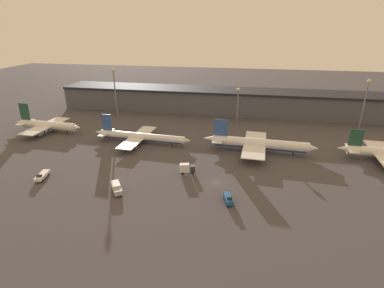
{
  "coord_description": "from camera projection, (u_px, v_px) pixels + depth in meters",
  "views": [
    {
      "loc": [
        8.66,
        -93.85,
        52.57
      ],
      "look_at": [
        -12.6,
        20.01,
        6.0
      ],
      "focal_mm": 28.0,
      "sensor_mm": 36.0,
      "label": 1
    }
  ],
  "objects": [
    {
      "name": "service_vehicle_0",
      "position": [
        116.0,
        188.0,
        100.15
      ],
      "size": [
        6.3,
        7.64,
        2.86
      ],
      "rotation": [
        0.0,
        0.0,
        -0.98
      ],
      "color": "#9EA3A8",
      "rests_on": "ground"
    },
    {
      "name": "terminal_building",
      "position": [
        233.0,
        101.0,
        188.09
      ],
      "size": [
        218.76,
        22.6,
        14.61
      ],
      "color": "#4C515B",
      "rests_on": "ground"
    },
    {
      "name": "airplane_0",
      "position": [
        47.0,
        125.0,
        155.56
      ],
      "size": [
        38.88,
        30.06,
        14.49
      ],
      "rotation": [
        0.0,
        0.0,
        -0.06
      ],
      "color": "white",
      "rests_on": "ground"
    },
    {
      "name": "lamp_post_0",
      "position": [
        115.0,
        87.0,
        177.36
      ],
      "size": [
        1.8,
        1.8,
        28.81
      ],
      "color": "slate",
      "rests_on": "ground"
    },
    {
      "name": "service_vehicle_5",
      "position": [
        228.0,
        199.0,
        94.26
      ],
      "size": [
        3.8,
        6.5,
        2.9
      ],
      "rotation": [
        0.0,
        0.0,
        -1.29
      ],
      "color": "#195199",
      "rests_on": "ground"
    },
    {
      "name": "ground",
      "position": [
        216.0,
        183.0,
        106.68
      ],
      "size": [
        600.0,
        600.0,
        0.0
      ],
      "primitive_type": "plane",
      "color": "#423F44"
    },
    {
      "name": "lamp_post_2",
      "position": [
        365.0,
        98.0,
        154.3
      ],
      "size": [
        1.8,
        1.8,
        26.71
      ],
      "color": "slate",
      "rests_on": "ground"
    },
    {
      "name": "lamp_post_1",
      "position": [
        238.0,
        100.0,
        166.79
      ],
      "size": [
        1.8,
        1.8,
        19.92
      ],
      "color": "slate",
      "rests_on": "ground"
    },
    {
      "name": "airplane_2",
      "position": [
        258.0,
        144.0,
        130.83
      ],
      "size": [
        49.82,
        33.13,
        13.76
      ],
      "rotation": [
        0.0,
        0.0,
        -0.06
      ],
      "color": "white",
      "rests_on": "ground"
    },
    {
      "name": "service_vehicle_1",
      "position": [
        42.0,
        176.0,
        109.01
      ],
      "size": [
        4.02,
        8.33,
        2.57
      ],
      "rotation": [
        0.0,
        0.0,
        -1.38
      ],
      "color": "white",
      "rests_on": "ground"
    },
    {
      "name": "service_vehicle_4",
      "position": [
        187.0,
        168.0,
        112.56
      ],
      "size": [
        6.07,
        3.62,
        3.91
      ],
      "rotation": [
        0.0,
        0.0,
        0.27
      ],
      "color": "#282D38",
      "rests_on": "ground"
    },
    {
      "name": "airplane_1",
      "position": [
        141.0,
        137.0,
        141.4
      ],
      "size": [
        48.56,
        31.8,
        12.83
      ],
      "rotation": [
        0.0,
        0.0,
        -0.06
      ],
      "color": "white",
      "rests_on": "ground"
    }
  ]
}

